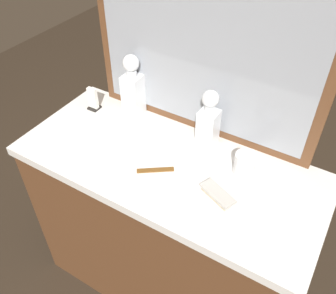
{
  "coord_description": "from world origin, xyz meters",
  "views": [
    {
      "loc": [
        0.54,
        -0.89,
        1.91
      ],
      "look_at": [
        0.0,
        0.0,
        0.99
      ],
      "focal_mm": 38.91,
      "sensor_mm": 36.0,
      "label": 1
    }
  ],
  "objects_px": {
    "crystal_decanter_far_right": "(208,126)",
    "silver_brush_far_left": "(218,195)",
    "tortoiseshell_comb": "(155,170)",
    "crystal_decanter_rear": "(133,91)",
    "crystal_tumbler_center": "(244,165)",
    "napkin_holder": "(93,100)"
  },
  "relations": [
    {
      "from": "silver_brush_far_left",
      "to": "crystal_tumbler_center",
      "type": "bearing_deg",
      "value": 78.55
    },
    {
      "from": "crystal_decanter_rear",
      "to": "silver_brush_far_left",
      "type": "bearing_deg",
      "value": -25.72
    },
    {
      "from": "crystal_tumbler_center",
      "to": "crystal_decanter_far_right",
      "type": "bearing_deg",
      "value": 160.25
    },
    {
      "from": "crystal_decanter_rear",
      "to": "silver_brush_far_left",
      "type": "distance_m",
      "value": 0.62
    },
    {
      "from": "crystal_tumbler_center",
      "to": "napkin_holder",
      "type": "relative_size",
      "value": 0.86
    },
    {
      "from": "crystal_decanter_far_right",
      "to": "silver_brush_far_left",
      "type": "relative_size",
      "value": 1.79
    },
    {
      "from": "crystal_decanter_rear",
      "to": "crystal_tumbler_center",
      "type": "bearing_deg",
      "value": -10.24
    },
    {
      "from": "crystal_tumbler_center",
      "to": "napkin_holder",
      "type": "height_order",
      "value": "napkin_holder"
    },
    {
      "from": "silver_brush_far_left",
      "to": "tortoiseshell_comb",
      "type": "relative_size",
      "value": 1.17
    },
    {
      "from": "silver_brush_far_left",
      "to": "tortoiseshell_comb",
      "type": "xyz_separation_m",
      "value": [
        -0.26,
        -0.0,
        -0.01
      ]
    },
    {
      "from": "crystal_decanter_rear",
      "to": "crystal_tumbler_center",
      "type": "height_order",
      "value": "crystal_decanter_rear"
    },
    {
      "from": "crystal_tumbler_center",
      "to": "tortoiseshell_comb",
      "type": "xyz_separation_m",
      "value": [
        -0.3,
        -0.16,
        -0.04
      ]
    },
    {
      "from": "tortoiseshell_comb",
      "to": "crystal_tumbler_center",
      "type": "bearing_deg",
      "value": 28.85
    },
    {
      "from": "tortoiseshell_comb",
      "to": "crystal_decanter_rear",
      "type": "bearing_deg",
      "value": 136.94
    },
    {
      "from": "crystal_decanter_rear",
      "to": "tortoiseshell_comb",
      "type": "height_order",
      "value": "crystal_decanter_rear"
    },
    {
      "from": "crystal_tumbler_center",
      "to": "silver_brush_far_left",
      "type": "height_order",
      "value": "crystal_tumbler_center"
    },
    {
      "from": "tortoiseshell_comb",
      "to": "napkin_holder",
      "type": "bearing_deg",
      "value": 157.02
    },
    {
      "from": "crystal_decanter_far_right",
      "to": "crystal_tumbler_center",
      "type": "xyz_separation_m",
      "value": [
        0.19,
        -0.07,
        -0.07
      ]
    },
    {
      "from": "crystal_decanter_far_right",
      "to": "crystal_decanter_rear",
      "type": "relative_size",
      "value": 0.92
    },
    {
      "from": "crystal_decanter_far_right",
      "to": "crystal_decanter_rear",
      "type": "bearing_deg",
      "value": 174.7
    },
    {
      "from": "crystal_tumbler_center",
      "to": "silver_brush_far_left",
      "type": "distance_m",
      "value": 0.17
    },
    {
      "from": "silver_brush_far_left",
      "to": "crystal_decanter_rear",
      "type": "bearing_deg",
      "value": 154.28
    }
  ]
}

